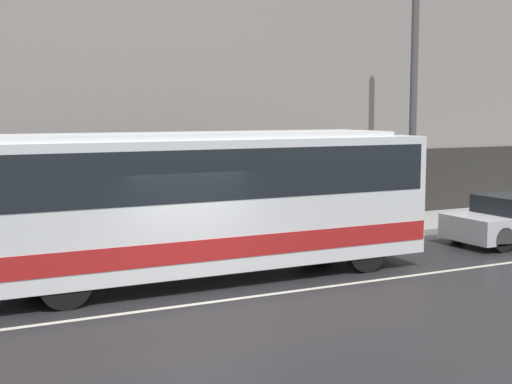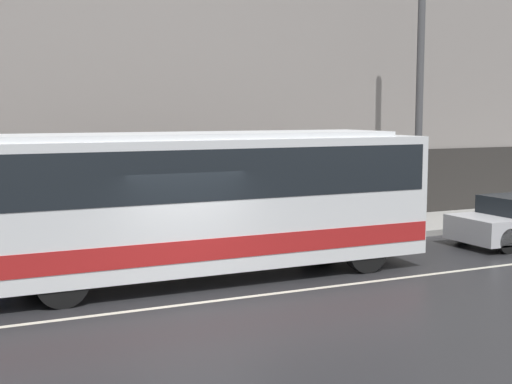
{
  "view_description": "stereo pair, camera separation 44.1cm",
  "coord_description": "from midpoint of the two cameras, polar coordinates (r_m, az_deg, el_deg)",
  "views": [
    {
      "loc": [
        -5.26,
        -12.54,
        3.73
      ],
      "look_at": [
        2.13,
        1.91,
        1.88
      ],
      "focal_mm": 50.0,
      "sensor_mm": 36.0,
      "label": 1
    },
    {
      "loc": [
        -4.86,
        -12.74,
        3.73
      ],
      "look_at": [
        2.13,
        1.91,
        1.88
      ],
      "focal_mm": 50.0,
      "sensor_mm": 36.0,
      "label": 2
    }
  ],
  "objects": [
    {
      "name": "ground_plane",
      "position": [
        14.11,
        -3.6,
        -8.84
      ],
      "size": [
        60.0,
        60.0,
        0.0
      ],
      "primitive_type": "plane",
      "color": "#262628"
    },
    {
      "name": "building_facade",
      "position": [
        20.62,
        -11.42,
        8.92
      ],
      "size": [
        60.0,
        0.35,
        9.64
      ],
      "color": "gray",
      "rests_on": "ground_plane"
    },
    {
      "name": "transit_bus",
      "position": [
        15.72,
        -4.27,
        -0.45
      ],
      "size": [
        10.93,
        2.51,
        3.26
      ],
      "color": "white",
      "rests_on": "ground_plane"
    },
    {
      "name": "sidewalk",
      "position": [
        19.27,
        -9.85,
        -4.51
      ],
      "size": [
        60.0,
        3.18,
        0.18
      ],
      "color": "#A09E99",
      "rests_on": "ground_plane"
    },
    {
      "name": "lane_stripe",
      "position": [
        14.11,
        -3.6,
        -8.83
      ],
      "size": [
        54.0,
        0.14,
        0.01
      ],
      "color": "beige",
      "rests_on": "ground_plane"
    },
    {
      "name": "utility_pole_near",
      "position": [
        22.44,
        13.53,
        8.39
      ],
      "size": [
        0.22,
        0.22,
        8.74
      ],
      "color": "#4C4C4F",
      "rests_on": "sidewalk"
    }
  ]
}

